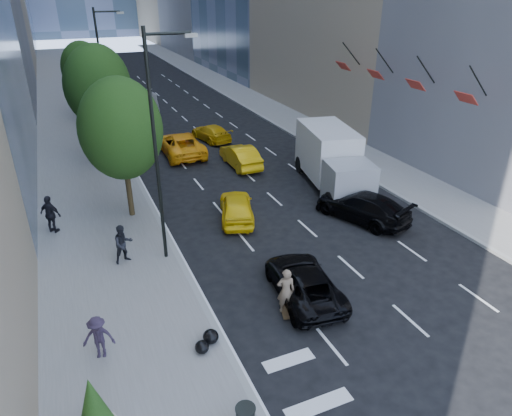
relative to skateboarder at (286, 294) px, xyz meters
name	(u,v)px	position (x,y,z in m)	size (l,w,h in m)	color
ground	(332,272)	(3.20, 1.74, -0.95)	(160.00, 160.00, 0.00)	black
sidewalk_left	(73,124)	(-5.80, 31.74, -0.88)	(6.00, 120.00, 0.15)	slate
sidewalk_right	(262,105)	(13.20, 31.74, -0.88)	(4.00, 120.00, 0.15)	slate
lamp_near	(159,138)	(-3.12, 5.74, 4.86)	(2.13, 0.22, 10.00)	black
lamp_far	(105,71)	(-3.12, 23.74, 4.86)	(2.13, 0.22, 10.00)	black
tree_near	(121,129)	(-4.00, 10.74, 4.02)	(4.20, 4.20, 7.46)	black
tree_mid	(98,86)	(-4.00, 20.74, 4.37)	(4.50, 4.50, 7.99)	black
tree_far	(83,68)	(-4.00, 33.74, 3.67)	(3.90, 3.90, 6.92)	black
traffic_signal	(85,61)	(-3.20, 41.74, 3.28)	(2.48, 0.53, 5.20)	black
facade_flags	(396,76)	(13.84, 11.74, 5.23)	(1.85, 13.30, 2.05)	black
skateboarder	(286,294)	(0.00, 0.00, 0.00)	(0.69, 0.45, 1.90)	brown
black_sedan_lincoln	(304,282)	(1.20, 0.74, -0.28)	(2.21, 4.80, 1.33)	black
black_sedan_mercedes	(362,206)	(7.40, 5.49, -0.17)	(2.17, 5.35, 1.55)	black
taxi_a	(237,207)	(1.20, 8.24, -0.22)	(1.73, 4.29, 1.46)	yellow
taxi_b	(240,156)	(4.40, 15.71, -0.19)	(1.60, 4.59, 1.51)	#E1AA0B
taxi_c	(181,144)	(1.20, 19.74, -0.13)	(2.72, 5.91, 1.64)	#FFA20D
taxi_d	(211,133)	(4.40, 22.24, -0.31)	(1.80, 4.43, 1.29)	#D7A20B
city_bus	(116,100)	(-1.60, 32.26, 0.88)	(3.07, 13.14, 3.66)	#B8BBBF
box_truck	(332,160)	(8.27, 10.02, 0.86)	(4.15, 7.84, 3.56)	silver
pedestrian_a	(123,244)	(-5.10, 6.04, 0.12)	(0.89, 0.69, 1.84)	black
pedestrian_b	(51,214)	(-8.00, 10.33, 0.20)	(1.17, 0.49, 2.00)	black
pedestrian_c	(98,337)	(-6.81, 0.33, 0.01)	(1.04, 0.60, 1.61)	#2D2233
garbage_bags	(207,341)	(-3.36, -0.64, -0.58)	(0.96, 0.92, 0.47)	black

